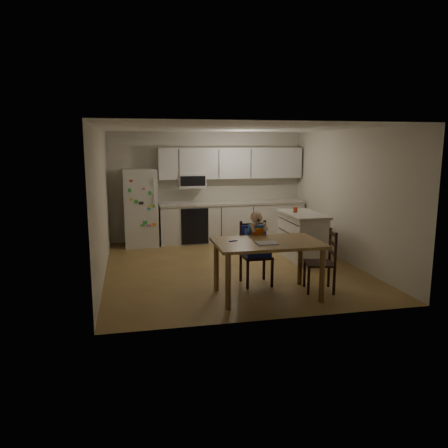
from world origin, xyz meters
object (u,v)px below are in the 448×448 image
at_px(refrigerator, 141,208).
at_px(kitchen_island, 302,236).
at_px(red_cup, 295,210).
at_px(chair_booster, 255,240).
at_px(chair_side, 326,257).
at_px(dining_table, 267,249).

height_order(refrigerator, kitchen_island, refrigerator).
distance_m(refrigerator, red_cup, 3.41).
xyz_separation_m(kitchen_island, chair_booster, (-1.33, -1.28, 0.25)).
distance_m(red_cup, chair_side, 2.04).
bearing_deg(red_cup, refrigerator, 148.93).
height_order(red_cup, chair_booster, chair_booster).
xyz_separation_m(kitchen_island, dining_table, (-1.32, -1.90, 0.26)).
distance_m(kitchen_island, red_cup, 0.53).
bearing_deg(kitchen_island, red_cup, 134.90).
relative_size(refrigerator, dining_table, 1.10).
xyz_separation_m(red_cup, dining_table, (-1.21, -2.01, -0.25)).
xyz_separation_m(kitchen_island, red_cup, (-0.11, 0.11, 0.51)).
relative_size(dining_table, chair_side, 1.63).
bearing_deg(red_cup, dining_table, -121.11).
distance_m(red_cup, dining_table, 2.36).
xyz_separation_m(red_cup, chair_booster, (-1.21, -1.39, -0.25)).
height_order(kitchen_island, chair_side, chair_side).
height_order(red_cup, chair_side, red_cup).
xyz_separation_m(refrigerator, red_cup, (2.92, -1.76, 0.12)).
bearing_deg(chair_side, red_cup, -174.24).
bearing_deg(chair_booster, refrigerator, 117.24).
relative_size(kitchen_island, chair_booster, 1.05).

